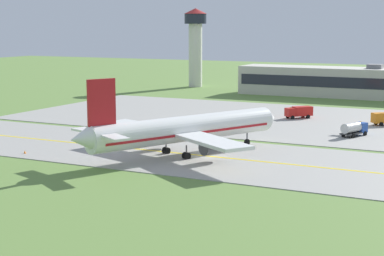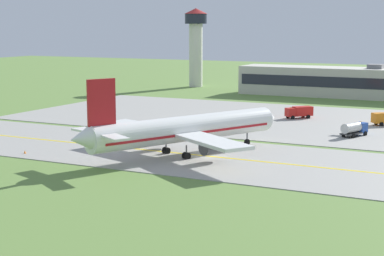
# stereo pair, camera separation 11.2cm
# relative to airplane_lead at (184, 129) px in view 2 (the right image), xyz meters

# --- Properties ---
(ground_plane) EXTENTS (500.00, 500.00, 0.00)m
(ground_plane) POSITION_rel_airplane_lead_xyz_m (3.79, 0.78, -4.13)
(ground_plane) COLOR olive
(taxiway_strip) EXTENTS (240.00, 28.00, 0.10)m
(taxiway_strip) POSITION_rel_airplane_lead_xyz_m (3.79, 0.78, -4.08)
(taxiway_strip) COLOR #9E9B93
(taxiway_strip) RESTS_ON ground
(apron_pad) EXTENTS (140.00, 52.00, 0.10)m
(apron_pad) POSITION_rel_airplane_lead_xyz_m (13.79, 42.78, -4.08)
(apron_pad) COLOR #9E9B93
(apron_pad) RESTS_ON ground
(taxiway_centreline) EXTENTS (220.00, 0.60, 0.01)m
(taxiway_centreline) POSITION_rel_airplane_lead_xyz_m (3.79, 0.78, -4.03)
(taxiway_centreline) COLOR yellow
(taxiway_centreline) RESTS_ON taxiway_strip
(airplane_lead) EXTENTS (30.88, 37.33, 12.70)m
(airplane_lead) POSITION_rel_airplane_lead_xyz_m (0.00, 0.00, 0.00)
(airplane_lead) COLOR white
(airplane_lead) RESTS_ON ground
(service_truck_baggage) EXTENTS (4.09, 6.33, 2.65)m
(service_truck_baggage) POSITION_rel_airplane_lead_xyz_m (19.89, 29.03, -2.60)
(service_truck_baggage) COLOR #264CA5
(service_truck_baggage) RESTS_ON ground
(service_truck_catering) EXTENTS (5.55, 5.82, 2.60)m
(service_truck_catering) POSITION_rel_airplane_lead_xyz_m (4.04, 46.77, -2.60)
(service_truck_catering) COLOR red
(service_truck_catering) RESTS_ON ground
(terminal_building) EXTENTS (54.75, 12.47, 9.46)m
(terminal_building) POSITION_rel_airplane_lead_xyz_m (-0.00, 94.18, 0.02)
(terminal_building) COLOR beige
(terminal_building) RESTS_ON ground
(control_tower) EXTENTS (7.60, 7.60, 25.61)m
(control_tower) POSITION_rel_airplane_lead_xyz_m (-48.74, 102.65, 11.37)
(control_tower) COLOR silver
(control_tower) RESTS_ON ground
(traffic_cone_near_edge) EXTENTS (0.44, 0.44, 0.60)m
(traffic_cone_near_edge) POSITION_rel_airplane_lead_xyz_m (-22.87, -10.30, -3.83)
(traffic_cone_near_edge) COLOR orange
(traffic_cone_near_edge) RESTS_ON ground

